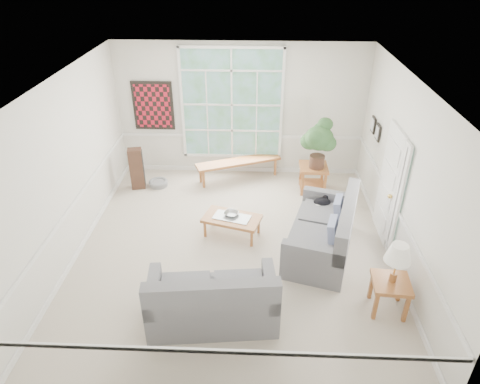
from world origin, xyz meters
name	(u,v)px	position (x,y,z in m)	size (l,w,h in m)	color
floor	(234,248)	(0.00, 0.00, -0.01)	(5.50, 6.00, 0.01)	#BAAD9B
ceiling	(232,82)	(0.00, 0.00, 3.00)	(5.50, 6.00, 0.02)	white
wall_back	(241,111)	(0.00, 3.00, 1.50)	(5.50, 0.02, 3.00)	silver
wall_front	(217,313)	(0.00, -3.00, 1.50)	(5.50, 0.02, 3.00)	silver
wall_left	(66,171)	(-2.75, 0.00, 1.50)	(0.02, 6.00, 3.00)	silver
wall_right	(405,178)	(2.75, 0.00, 1.50)	(0.02, 6.00, 3.00)	silver
window_back	(232,105)	(-0.20, 2.96, 1.65)	(2.30, 0.08, 2.40)	white
entry_door	(388,184)	(2.71, 0.60, 1.05)	(0.08, 0.90, 2.10)	white
door_sidelight	(399,197)	(2.71, -0.03, 1.15)	(0.08, 0.26, 1.90)	white
wall_art	(153,106)	(-1.95, 2.95, 1.60)	(0.90, 0.06, 1.10)	maroon
wall_frame_near	(377,132)	(2.71, 1.75, 1.55)	(0.04, 0.26, 0.32)	black
wall_frame_far	(373,125)	(2.71, 2.15, 1.55)	(0.04, 0.26, 0.32)	black
loveseat_right	(322,226)	(1.52, -0.01, 0.52)	(0.99, 1.92, 1.04)	slate
loveseat_front	(212,292)	(-0.21, -1.65, 0.49)	(1.81, 0.94, 0.98)	slate
coffee_table	(232,226)	(-0.06, 0.41, 0.19)	(1.04, 0.57, 0.39)	#9D5C2D
pewter_bowl	(231,213)	(-0.07, 0.48, 0.43)	(0.32, 0.32, 0.08)	#9B9BA0
window_bench	(238,170)	(-0.04, 2.61, 0.23)	(1.94, 0.38, 0.45)	#9D5C2D
end_table	(313,178)	(1.60, 2.14, 0.30)	(0.60, 0.60, 0.60)	#9D5C2D
houseplant	(319,144)	(1.65, 2.09, 1.14)	(0.64, 0.64, 1.09)	#2E552B
side_table	(388,295)	(2.35, -1.38, 0.27)	(0.53, 0.53, 0.54)	#9D5C2D
table_lamp	(396,263)	(2.36, -1.36, 0.86)	(0.37, 0.37, 0.64)	white
pet_bed	(158,183)	(-1.82, 2.20, 0.06)	(0.43, 0.43, 0.13)	slate
floor_speaker	(137,169)	(-2.24, 2.10, 0.47)	(0.29, 0.23, 0.93)	#42291D
cat	(322,201)	(1.60, 0.68, 0.61)	(0.32, 0.22, 0.15)	black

